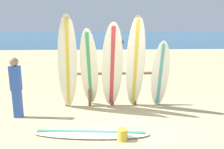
# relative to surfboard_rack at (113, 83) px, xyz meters

# --- Properties ---
(ground_plane) EXTENTS (120.00, 120.00, 0.00)m
(ground_plane) POSITION_rel_surfboard_rack_xyz_m (0.22, -1.50, -0.67)
(ground_plane) COLOR tan
(ocean_water) EXTENTS (120.00, 80.00, 0.01)m
(ocean_water) POSITION_rel_surfboard_rack_xyz_m (0.22, 56.50, -0.67)
(ocean_water) COLOR #1E5984
(ocean_water) RESTS_ON ground
(surfboard_rack) EXTENTS (2.80, 0.09, 1.12)m
(surfboard_rack) POSITION_rel_surfboard_rack_xyz_m (0.00, 0.00, 0.00)
(surfboard_rack) COLOR brown
(surfboard_rack) RESTS_ON ground
(surfboard_leaning_far_left) EXTENTS (0.64, 0.80, 2.63)m
(surfboard_leaning_far_left) POSITION_rel_surfboard_rack_xyz_m (-1.23, -0.34, 0.64)
(surfboard_leaning_far_left) COLOR silver
(surfboard_leaning_far_left) RESTS_ON ground
(surfboard_leaning_left) EXTENTS (0.53, 1.10, 2.28)m
(surfboard_leaning_left) POSITION_rel_surfboard_rack_xyz_m (-0.66, -0.28, 0.46)
(surfboard_leaning_left) COLOR silver
(surfboard_leaning_left) RESTS_ON ground
(surfboard_leaning_center_left) EXTENTS (0.60, 0.90, 2.42)m
(surfboard_leaning_center_left) POSITION_rel_surfboard_rack_xyz_m (-0.03, -0.40, 0.53)
(surfboard_leaning_center_left) COLOR silver
(surfboard_leaning_center_left) RESTS_ON ground
(surfboard_leaning_center) EXTENTS (0.52, 0.70, 2.59)m
(surfboard_leaning_center) POSITION_rel_surfboard_rack_xyz_m (0.61, -0.31, 0.62)
(surfboard_leaning_center) COLOR white
(surfboard_leaning_center) RESTS_ON ground
(surfboard_leaning_center_right) EXTENTS (0.52, 0.71, 1.96)m
(surfboard_leaning_center_right) POSITION_rel_surfboard_rack_xyz_m (1.29, -0.38, 0.30)
(surfboard_leaning_center_right) COLOR white
(surfboard_leaning_center_right) RESTS_ON ground
(surfboard_lying_on_sand) EXTENTS (2.59, 0.78, 0.08)m
(surfboard_lying_on_sand) POSITION_rel_surfboard_rack_xyz_m (-0.58, -1.83, -0.64)
(surfboard_lying_on_sand) COLOR white
(surfboard_lying_on_sand) RESTS_ON ground
(beachgoer_standing) EXTENTS (0.27, 0.21, 1.55)m
(beachgoer_standing) POSITION_rel_surfboard_rack_xyz_m (-2.47, -0.77, 0.18)
(beachgoer_standing) COLOR #3359B2
(beachgoer_standing) RESTS_ON ground
(small_boat_offshore) EXTENTS (2.81, 2.37, 0.71)m
(small_boat_offshore) POSITION_rel_surfboard_rack_xyz_m (1.69, 26.43, -0.42)
(small_boat_offshore) COLOR #B22D28
(small_boat_offshore) RESTS_ON ocean_water
(sand_bucket) EXTENTS (0.22, 0.22, 0.24)m
(sand_bucket) POSITION_rel_surfboard_rack_xyz_m (0.08, -2.11, -0.55)
(sand_bucket) COLOR gold
(sand_bucket) RESTS_ON ground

